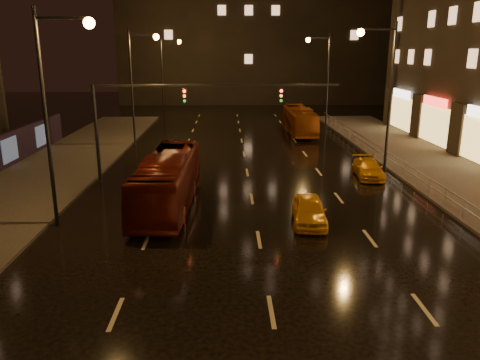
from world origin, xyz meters
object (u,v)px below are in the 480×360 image
object	(u,v)px
bus_curb	(299,120)
taxi_near	(309,210)
bus_red	(168,180)
taxi_far	(368,168)

from	to	relation	value
bus_curb	taxi_near	xyz separation A→B (m)	(-3.43, -25.82, -0.67)
bus_red	bus_curb	bearing A→B (deg)	67.57
bus_red	taxi_far	xyz separation A→B (m)	(12.57, 5.69, -0.85)
bus_curb	taxi_near	bearing A→B (deg)	-98.06
bus_curb	bus_red	bearing A→B (deg)	-115.21
taxi_far	bus_red	bearing A→B (deg)	-151.10
bus_red	taxi_far	size ratio (longest dim) A/B	2.56
bus_red	taxi_near	distance (m)	7.73
bus_red	taxi_far	distance (m)	13.82
bus_curb	taxi_far	xyz separation A→B (m)	(2.00, -17.26, -0.75)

